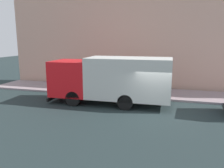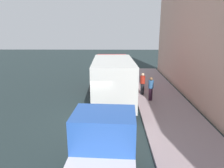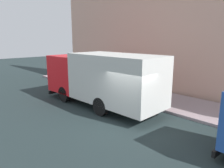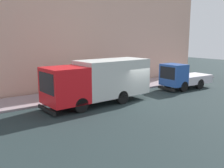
{
  "view_description": "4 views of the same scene",
  "coord_description": "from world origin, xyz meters",
  "px_view_note": "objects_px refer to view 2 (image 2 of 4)",
  "views": [
    {
      "loc": [
        -13.44,
        -1.15,
        4.45
      ],
      "look_at": [
        1.38,
        3.13,
        1.37
      ],
      "focal_mm": 36.52,
      "sensor_mm": 36.0,
      "label": 1
    },
    {
      "loc": [
        1.39,
        -11.57,
        5.26
      ],
      "look_at": [
        1.21,
        2.7,
        1.39
      ],
      "focal_mm": 33.5,
      "sensor_mm": 36.0,
      "label": 2
    },
    {
      "loc": [
        -6.73,
        -6.29,
        4.07
      ],
      "look_at": [
        1.07,
        2.01,
        1.57
      ],
      "focal_mm": 33.51,
      "sensor_mm": 36.0,
      "label": 3
    },
    {
      "loc": [
        -13.91,
        13.41,
        4.87
      ],
      "look_at": [
        0.83,
        2.32,
        1.45
      ],
      "focal_mm": 40.36,
      "sensor_mm": 36.0,
      "label": 4
    }
  ],
  "objects_px": {
    "large_utility_truck": "(113,77)",
    "pedestrian_walking": "(151,88)",
    "small_flatbed_truck": "(100,168)",
    "pedestrian_standing": "(143,83)"
  },
  "relations": [
    {
      "from": "large_utility_truck",
      "to": "pedestrian_walking",
      "type": "relative_size",
      "value": 4.88
    },
    {
      "from": "large_utility_truck",
      "to": "small_flatbed_truck",
      "type": "distance_m",
      "value": 9.35
    },
    {
      "from": "large_utility_truck",
      "to": "pedestrian_standing",
      "type": "bearing_deg",
      "value": 22.58
    },
    {
      "from": "pedestrian_walking",
      "to": "pedestrian_standing",
      "type": "xyz_separation_m",
      "value": [
        -0.41,
        1.39,
        -0.0
      ]
    },
    {
      "from": "large_utility_truck",
      "to": "pedestrian_standing",
      "type": "height_order",
      "value": "large_utility_truck"
    },
    {
      "from": "large_utility_truck",
      "to": "small_flatbed_truck",
      "type": "bearing_deg",
      "value": -93.55
    },
    {
      "from": "small_flatbed_truck",
      "to": "pedestrian_walking",
      "type": "distance_m",
      "value": 9.49
    },
    {
      "from": "large_utility_truck",
      "to": "pedestrian_walking",
      "type": "bearing_deg",
      "value": -8.73
    },
    {
      "from": "small_flatbed_truck",
      "to": "pedestrian_walking",
      "type": "bearing_deg",
      "value": 74.64
    },
    {
      "from": "small_flatbed_truck",
      "to": "large_utility_truck",
      "type": "bearing_deg",
      "value": 91.48
    }
  ]
}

